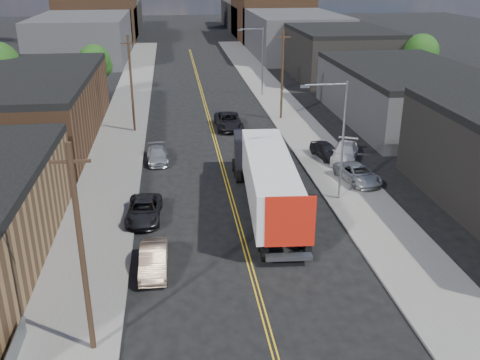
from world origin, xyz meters
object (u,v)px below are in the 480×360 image
object	(u,v)px
semi_truck	(265,174)
car_right_lot_b	(345,152)
car_left_b	(153,260)
car_left_d	(157,155)
car_ahead_truck	(229,121)
car_left_c	(144,210)
car_right_lot_c	(326,150)
car_right_lot_a	(358,174)

from	to	relation	value
semi_truck	car_right_lot_b	distance (m)	12.39
semi_truck	car_left_b	bearing A→B (deg)	-130.55
car_left_b	car_right_lot_b	world-z (taller)	car_right_lot_b
car_left_d	car_ahead_truck	bearing A→B (deg)	48.43
car_left_c	semi_truck	bearing A→B (deg)	9.19
semi_truck	car_left_c	world-z (taller)	semi_truck
car_right_lot_b	car_ahead_truck	bearing A→B (deg)	151.73
semi_truck	car_left_d	distance (m)	13.47
car_left_d	car_ahead_truck	xyz separation A→B (m)	(7.48, 9.78, 0.18)
car_left_b	car_left_c	world-z (taller)	car_left_b
car_left_d	car_right_lot_c	world-z (taller)	car_right_lot_c
car_right_lot_a	car_ahead_truck	world-z (taller)	car_ahead_truck
car_right_lot_b	car_ahead_truck	world-z (taller)	car_right_lot_b
car_right_lot_a	car_right_lot_c	bearing A→B (deg)	88.00
semi_truck	car_right_lot_c	distance (m)	12.10
car_left_c	car_ahead_truck	size ratio (longest dim) A/B	0.85
car_left_b	car_left_d	xyz separation A→B (m)	(-0.07, 18.69, -0.09)
car_left_d	car_right_lot_b	distance (m)	16.81
car_left_c	car_right_lot_a	world-z (taller)	car_right_lot_a
car_left_b	car_right_lot_b	distance (m)	23.43
car_left_c	car_ahead_truck	distance (m)	23.02
car_left_b	car_ahead_truck	xyz separation A→B (m)	(7.41, 28.47, 0.09)
car_left_d	car_right_lot_b	world-z (taller)	car_right_lot_b
car_right_lot_b	car_left_d	bearing A→B (deg)	-163.22
semi_truck	car_right_lot_b	xyz separation A→B (m)	(8.77, 8.59, -1.64)
car_left_b	car_left_c	bearing A→B (deg)	97.32
car_right_lot_c	car_ahead_truck	size ratio (longest dim) A/B	0.71
car_left_c	car_right_lot_c	bearing A→B (deg)	36.10
car_left_d	car_right_lot_b	xyz separation A→B (m)	(16.66, -2.15, 0.27)
semi_truck	car_left_c	distance (m)	8.88
car_left_d	car_left_b	bearing A→B (deg)	-93.93
semi_truck	car_left_b	xyz separation A→B (m)	(-7.82, -7.94, -1.82)
semi_truck	car_right_lot_c	xyz separation A→B (m)	(7.28, 9.51, -1.68)
car_right_lot_a	car_left_b	bearing A→B (deg)	-155.55
semi_truck	car_right_lot_a	distance (m)	9.12
semi_truck	car_ahead_truck	xyz separation A→B (m)	(-0.41, 20.53, -1.73)
car_right_lot_b	car_ahead_truck	size ratio (longest dim) A/B	0.89
semi_truck	car_left_b	size ratio (longest dim) A/B	3.92
semi_truck	car_right_lot_c	bearing A→B (deg)	56.55
semi_truck	car_ahead_truck	size ratio (longest dim) A/B	2.94
semi_truck	car_left_d	bearing A→B (deg)	130.30
car_ahead_truck	car_right_lot_c	bearing A→B (deg)	-56.10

